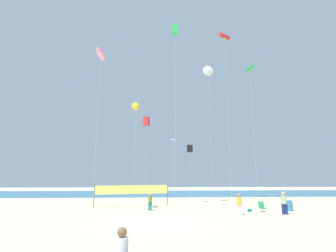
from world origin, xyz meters
TOP-DOWN VIEW (x-y plane):
  - ground_plane at (0.00, 0.00)m, footprint 120.00×120.00m
  - ocean_band at (0.00, 31.40)m, footprint 120.00×20.00m
  - beachgoer_olive_shirt at (-0.13, 6.24)m, footprint 0.37×0.37m
  - beachgoer_mustard_shirt at (7.15, 2.76)m, footprint 0.39×0.39m
  - beachgoer_sage_shirt at (11.05, 2.96)m, footprint 0.42×0.42m
  - folding_beach_chair at (9.81, 4.56)m, footprint 0.52×0.65m
  - trash_barrel at (12.61, 5.17)m, footprint 0.62×0.62m
  - volleyball_net at (-2.04, 9.50)m, footprint 7.63×1.80m
  - beach_handbag at (8.69, 4.65)m, footprint 0.34×0.17m
  - kite_green_box at (2.38, 7.24)m, footprint 0.71×0.71m
  - kite_white_diamond at (1.91, 4.83)m, footprint 0.46×0.45m
  - kite_red_tube at (9.61, 12.82)m, footprint 1.76×1.43m
  - kite_green_tube at (13.14, 13.53)m, footprint 0.79×1.58m
  - kite_yellow_delta at (-2.20, 14.76)m, footprint 1.13×0.78m
  - kite_red_box at (-0.92, 18.76)m, footprint 0.98×0.98m
  - kite_pink_inflatable at (-4.70, 3.02)m, footprint 0.89×1.88m
  - kite_white_delta at (8.71, 19.08)m, footprint 1.70×0.55m
  - kite_black_box at (4.50, 11.91)m, footprint 0.73×0.73m

SIDE VIEW (x-z plane):
  - ground_plane at x=0.00m, z-range 0.00..0.00m
  - ocean_band at x=0.00m, z-range 0.00..0.01m
  - beach_handbag at x=8.69m, z-range 0.00..0.27m
  - trash_barrel at x=12.61m, z-range 0.00..0.91m
  - folding_beach_chair at x=9.81m, z-range 0.02..0.91m
  - beachgoer_olive_shirt at x=-0.13m, z-range 0.06..1.67m
  - beachgoer_mustard_shirt at x=7.15m, z-range 0.06..1.78m
  - beachgoer_sage_shirt at x=11.05m, z-range 0.06..1.90m
  - volleyball_net at x=-2.04m, z-range 0.43..2.83m
  - kite_white_diamond at x=1.91m, z-range 2.94..9.49m
  - kite_black_box at x=4.50m, z-range 2.96..9.78m
  - kite_red_box at x=-0.92m, z-range 5.24..17.00m
  - kite_yellow_delta at x=-2.20m, z-range 5.87..18.76m
  - kite_pink_inflatable at x=-4.70m, z-range 6.66..20.96m
  - kite_green_tube at x=13.14m, z-range 8.59..26.40m
  - kite_green_box at x=2.38m, z-range 9.25..28.92m
  - kite_white_delta at x=8.71m, z-range 9.32..29.72m
  - kite_red_tube at x=9.61m, z-range 10.70..32.83m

